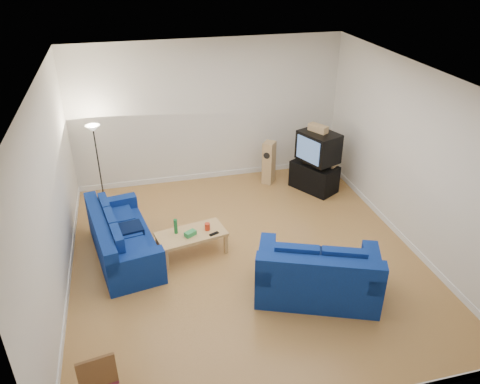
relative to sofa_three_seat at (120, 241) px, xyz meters
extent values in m
cube|color=brown|center=(2.13, -0.56, -0.31)|extent=(6.00, 6.50, 0.01)
cube|color=white|center=(2.13, -0.56, 2.89)|extent=(6.00, 6.50, 0.01)
cube|color=white|center=(2.13, 2.69, 1.29)|extent=(6.00, 0.01, 3.20)
cube|color=white|center=(2.13, -3.81, 1.29)|extent=(6.00, 0.01, 3.20)
cube|color=white|center=(-0.87, -0.56, 1.29)|extent=(0.01, 6.50, 3.20)
cube|color=white|center=(5.13, -0.56, 1.29)|extent=(0.01, 6.50, 3.20)
cube|color=white|center=(2.13, 2.68, -0.25)|extent=(6.00, 0.02, 0.12)
cube|color=white|center=(-0.86, -0.56, -0.25)|extent=(0.02, 6.50, 0.12)
cube|color=white|center=(5.12, -0.56, -0.25)|extent=(0.02, 6.50, 0.12)
cube|color=navy|center=(0.06, 0.01, -0.10)|extent=(1.29, 2.29, 0.41)
cube|color=navy|center=(-0.29, -0.05, 0.31)|extent=(0.59, 2.16, 0.42)
cube|color=navy|center=(-0.11, 0.97, 0.22)|extent=(0.96, 0.38, 0.24)
cube|color=navy|center=(0.23, -0.95, 0.22)|extent=(0.96, 0.38, 0.24)
cube|color=black|center=(0.20, 0.04, 0.20)|extent=(0.45, 0.45, 0.12)
cube|color=navy|center=(2.98, -1.76, -0.08)|extent=(2.13, 1.67, 0.46)
cube|color=navy|center=(2.83, -2.14, 0.39)|extent=(1.83, 0.92, 0.47)
cube|color=navy|center=(2.22, -1.46, 0.29)|extent=(0.61, 1.06, 0.26)
cube|color=navy|center=(3.73, -2.07, 0.29)|extent=(0.61, 1.06, 0.26)
cube|color=black|center=(3.04, -1.61, 0.26)|extent=(0.57, 0.57, 0.13)
cube|color=tan|center=(1.22, -0.23, 0.10)|extent=(1.29, 0.83, 0.05)
cube|color=tan|center=(0.74, -0.59, -0.12)|extent=(0.07, 0.07, 0.39)
cube|color=tan|center=(0.64, -0.10, -0.12)|extent=(0.07, 0.07, 0.39)
cube|color=tan|center=(1.81, -0.37, -0.12)|extent=(0.07, 0.07, 0.39)
cube|color=tan|center=(1.71, 0.12, -0.12)|extent=(0.07, 0.07, 0.39)
cylinder|color=#197233|center=(0.97, -0.16, 0.26)|extent=(0.08, 0.08, 0.28)
cube|color=green|center=(1.20, -0.30, 0.17)|extent=(0.23, 0.20, 0.08)
cylinder|color=red|center=(1.52, -0.20, 0.19)|extent=(0.13, 0.13, 0.13)
cube|color=black|center=(1.60, -0.37, 0.14)|extent=(0.18, 0.12, 0.02)
cube|color=black|center=(4.26, 1.54, 0.00)|extent=(0.99, 1.15, 0.61)
cube|color=black|center=(4.26, 1.59, 0.36)|extent=(0.58, 0.56, 0.11)
cube|color=black|center=(4.29, 1.51, 0.73)|extent=(0.88, 1.00, 0.64)
cube|color=#365077|center=(4.00, 1.39, 0.73)|extent=(0.27, 0.62, 0.51)
cube|color=tan|center=(4.28, 1.59, 1.12)|extent=(0.36, 0.46, 0.15)
cube|color=tan|center=(3.37, 2.10, 0.19)|extent=(0.36, 0.37, 0.99)
cylinder|color=black|center=(3.28, 1.99, 0.42)|extent=(0.13, 0.11, 0.15)
cube|color=tan|center=(4.58, 1.38, 0.13)|extent=(0.33, 0.32, 0.88)
cylinder|color=black|center=(4.47, 1.30, 0.34)|extent=(0.10, 0.11, 0.13)
cylinder|color=black|center=(-0.32, 2.14, -0.30)|extent=(0.22, 0.22, 0.03)
cylinder|color=black|center=(-0.32, 2.14, 0.52)|extent=(0.03, 0.03, 1.61)
cone|color=white|center=(-0.32, 2.14, 1.35)|extent=(0.29, 0.29, 0.13)
cube|color=brown|center=(-0.53, -2.83, -0.09)|extent=(0.05, 0.05, 0.43)
cube|color=brown|center=(-0.18, -2.77, -0.09)|extent=(0.05, 0.05, 0.43)
cube|color=maroon|center=(-0.32, -2.97, 0.14)|extent=(0.50, 0.50, 0.06)
cube|color=brown|center=(-0.29, -3.16, 0.38)|extent=(0.43, 0.11, 0.43)
camera|label=1|loc=(0.38, -7.10, 4.69)|focal=35.00mm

